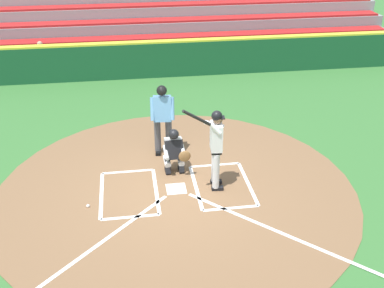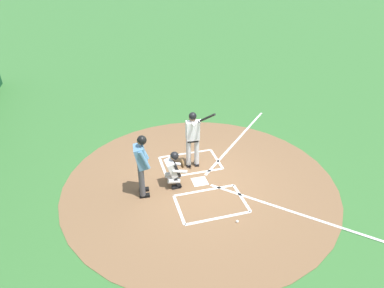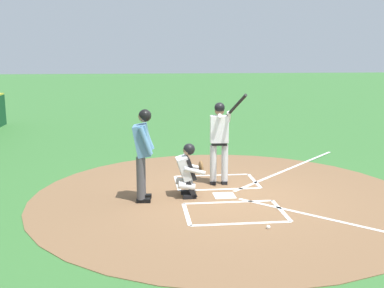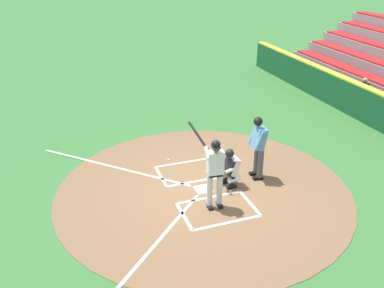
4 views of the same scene
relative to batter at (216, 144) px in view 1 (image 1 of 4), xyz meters
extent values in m
plane|color=#387033|center=(0.87, -0.04, -1.10)|extent=(120.00, 120.00, 0.00)
cylinder|color=brown|center=(0.87, -0.04, -1.09)|extent=(8.00, 8.00, 0.01)
cube|color=white|center=(0.87, -0.04, -1.08)|extent=(0.44, 0.44, 0.01)
cube|color=white|center=(-0.18, -0.94, -1.08)|extent=(1.20, 0.08, 0.01)
cube|color=white|center=(-0.18, 0.86, -1.08)|extent=(1.20, 0.08, 0.01)
cube|color=white|center=(0.42, -0.04, -1.08)|extent=(0.08, 1.80, 0.01)
cube|color=white|center=(-0.78, -0.04, -1.08)|extent=(0.08, 1.80, 0.01)
cube|color=white|center=(1.92, -0.94, -1.08)|extent=(1.20, 0.08, 0.01)
cube|color=white|center=(1.92, 0.86, -1.08)|extent=(1.20, 0.08, 0.01)
cube|color=white|center=(1.32, -0.04, -1.08)|extent=(0.08, 1.80, 0.01)
cube|color=white|center=(2.52, -0.04, -1.08)|extent=(0.08, 1.80, 0.01)
cube|color=white|center=(2.97, 2.06, -1.08)|extent=(3.73, 3.73, 0.01)
cube|color=white|center=(-1.23, 2.06, -1.08)|extent=(3.73, 3.73, 0.01)
cylinder|color=silver|center=(-0.02, -0.14, -0.60)|extent=(0.15, 0.15, 0.84)
cube|color=black|center=(-0.06, -0.14, -1.05)|extent=(0.27, 0.14, 0.09)
cylinder|color=silver|center=(0.00, 0.12, -0.60)|extent=(0.15, 0.15, 0.84)
cube|color=black|center=(-0.04, 0.12, -1.05)|extent=(0.27, 0.14, 0.09)
cube|color=black|center=(-0.01, -0.01, -0.13)|extent=(0.25, 0.36, 0.10)
cube|color=white|center=(-0.01, -0.01, 0.18)|extent=(0.27, 0.42, 0.60)
sphere|color=brown|center=(-0.03, -0.01, 0.59)|extent=(0.21, 0.21, 0.21)
sphere|color=black|center=(-0.01, -0.01, 0.66)|extent=(0.23, 0.23, 0.23)
cube|color=black|center=(-0.12, 0.00, 0.63)|extent=(0.12, 0.18, 0.02)
cylinder|color=white|center=(0.04, -0.03, 0.46)|extent=(0.43, 0.12, 0.21)
cylinder|color=white|center=(0.06, 0.18, 0.46)|extent=(0.27, 0.11, 0.29)
cylinder|color=black|center=(0.43, 0.28, 0.76)|extent=(0.70, 0.31, 0.53)
cylinder|color=black|center=(0.10, 0.16, 0.52)|extent=(0.09, 0.10, 0.08)
cube|color=black|center=(0.66, -0.80, -1.05)|extent=(0.13, 0.26, 0.09)
cube|color=black|center=(0.66, -0.76, -0.90)|extent=(0.13, 0.25, 0.37)
cylinder|color=silver|center=(0.66, -0.86, -0.82)|extent=(0.17, 0.37, 0.21)
cube|color=black|center=(0.98, -0.79, -1.05)|extent=(0.13, 0.26, 0.09)
cube|color=black|center=(0.98, -0.75, -0.90)|extent=(0.13, 0.25, 0.37)
cylinder|color=silver|center=(0.98, -0.85, -0.82)|extent=(0.17, 0.37, 0.21)
cube|color=silver|center=(0.82, -0.87, -0.48)|extent=(0.42, 0.37, 0.52)
cube|color=black|center=(0.82, -0.76, -0.48)|extent=(0.43, 0.24, 0.46)
sphere|color=#9E7051|center=(0.82, -0.80, -0.11)|extent=(0.21, 0.21, 0.21)
sphere|color=black|center=(0.82, -0.78, -0.09)|extent=(0.24, 0.24, 0.24)
cylinder|color=silver|center=(0.62, -0.71, -0.50)|extent=(0.11, 0.45, 0.20)
cylinder|color=silver|center=(1.02, -0.69, -0.50)|extent=(0.11, 0.45, 0.20)
ellipsoid|color=brown|center=(0.61, -0.51, -0.53)|extent=(0.28, 0.11, 0.28)
cylinder|color=#4C4C51|center=(0.84, -1.75, -0.59)|extent=(0.16, 0.16, 0.86)
cube|color=black|center=(0.85, -1.70, -1.05)|extent=(0.15, 0.29, 0.09)
cylinder|color=#4C4C51|center=(1.12, -1.78, -0.59)|extent=(0.16, 0.16, 0.86)
cube|color=black|center=(1.13, -1.73, -1.05)|extent=(0.15, 0.29, 0.09)
cube|color=#5B8EB7|center=(0.99, -1.72, 0.15)|extent=(0.47, 0.40, 0.66)
sphere|color=#9E7051|center=(0.99, -1.68, 0.62)|extent=(0.22, 0.22, 0.22)
sphere|color=black|center=(0.99, -1.66, 0.64)|extent=(0.25, 0.25, 0.25)
cylinder|color=#5B8EB7|center=(0.76, -1.62, 0.18)|extent=(0.12, 0.29, 0.56)
cylinder|color=#5B8EB7|center=(1.23, -1.67, 0.18)|extent=(0.12, 0.29, 0.56)
sphere|color=white|center=(2.79, 0.37, -1.06)|extent=(0.07, 0.07, 0.07)
cube|color=#19512D|center=(0.87, -7.54, -0.47)|extent=(22.00, 0.36, 1.25)
cube|color=yellow|center=(0.87, -7.54, 0.18)|extent=(22.00, 0.32, 0.06)
cube|color=gray|center=(0.87, -8.57, -0.87)|extent=(20.00, 0.85, 0.45)
cube|color=red|center=(0.87, -8.57, -0.61)|extent=(19.60, 0.72, 0.08)
cube|color=gray|center=(0.87, -9.42, -0.65)|extent=(20.00, 0.85, 0.90)
cube|color=red|center=(0.87, -9.42, -0.16)|extent=(19.60, 0.72, 0.08)
cube|color=gray|center=(0.87, -10.27, -0.42)|extent=(20.00, 0.85, 1.35)
cube|color=red|center=(0.87, -10.27, 0.29)|extent=(19.60, 0.72, 0.08)
cube|color=gray|center=(0.87, -11.12, -0.20)|extent=(20.00, 0.85, 1.80)
cube|color=red|center=(0.87, -11.12, 0.74)|extent=(19.60, 0.72, 0.08)
cube|color=gray|center=(0.87, -11.97, 0.03)|extent=(20.00, 0.85, 2.25)
cube|color=gray|center=(0.87, -12.82, 0.25)|extent=(20.00, 0.85, 2.70)
cube|color=black|center=(4.81, -8.52, -0.34)|extent=(0.36, 0.22, 0.46)
sphere|color=tan|center=(4.81, -8.52, 0.00)|extent=(0.20, 0.20, 0.20)
camera|label=1|loc=(1.80, 8.62, 4.68)|focal=43.48mm
camera|label=2|loc=(8.65, -2.50, 4.90)|focal=31.62mm
camera|label=3|loc=(10.08, -1.77, 1.84)|focal=43.58mm
camera|label=4|loc=(-8.44, 3.59, 5.04)|focal=39.82mm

